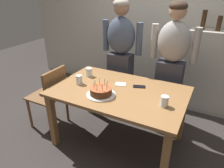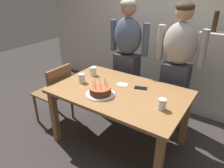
% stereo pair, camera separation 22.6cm
% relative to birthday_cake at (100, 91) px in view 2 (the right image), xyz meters
% --- Properties ---
extents(ground_plane, '(10.00, 10.00, 0.00)m').
position_rel_birthday_cake_xyz_m(ground_plane, '(0.12, 0.19, -0.78)').
color(ground_plane, '#332D2B').
extents(back_wall, '(5.20, 0.10, 2.60)m').
position_rel_birthday_cake_xyz_m(back_wall, '(0.12, 1.74, 0.52)').
color(back_wall, beige).
rests_on(back_wall, ground_plane).
extents(dining_table, '(1.50, 0.96, 0.74)m').
position_rel_birthday_cake_xyz_m(dining_table, '(0.12, 0.19, -0.14)').
color(dining_table, olive).
rests_on(dining_table, ground_plane).
extents(birthday_cake, '(0.32, 0.32, 0.17)m').
position_rel_birthday_cake_xyz_m(birthday_cake, '(0.00, 0.00, 0.00)').
color(birthday_cake, white).
rests_on(birthday_cake, dining_table).
extents(water_glass_near, '(0.08, 0.08, 0.11)m').
position_rel_birthday_cake_xyz_m(water_glass_near, '(-0.40, 0.37, 0.01)').
color(water_glass_near, silver).
rests_on(water_glass_near, dining_table).
extents(water_glass_far, '(0.08, 0.08, 0.11)m').
position_rel_birthday_cake_xyz_m(water_glass_far, '(0.67, 0.09, 0.01)').
color(water_glass_far, silver).
rests_on(water_glass_far, dining_table).
extents(water_glass_side, '(0.08, 0.08, 0.11)m').
position_rel_birthday_cake_xyz_m(water_glass_side, '(-0.38, 0.12, 0.01)').
color(water_glass_side, silver).
rests_on(water_glass_side, dining_table).
extents(cell_phone, '(0.16, 0.11, 0.01)m').
position_rel_birthday_cake_xyz_m(cell_phone, '(0.30, 0.38, -0.04)').
color(cell_phone, black).
rests_on(cell_phone, dining_table).
extents(napkin_stack, '(0.15, 0.13, 0.01)m').
position_rel_birthday_cake_xyz_m(napkin_stack, '(0.08, 0.34, -0.04)').
color(napkin_stack, white).
rests_on(napkin_stack, dining_table).
extents(person_man_bearded, '(0.61, 0.27, 1.66)m').
position_rel_birthday_cake_xyz_m(person_man_bearded, '(-0.21, 0.93, 0.09)').
color(person_man_bearded, '#33333D').
rests_on(person_man_bearded, ground_plane).
extents(person_woman_cardigan, '(0.61, 0.27, 1.66)m').
position_rel_birthday_cake_xyz_m(person_woman_cardigan, '(0.52, 0.93, 0.09)').
color(person_woman_cardigan, '#33333D').
rests_on(person_woman_cardigan, ground_plane).
extents(dining_chair, '(0.42, 0.42, 0.87)m').
position_rel_birthday_cake_xyz_m(dining_chair, '(-0.82, 0.07, -0.27)').
color(dining_chair, brown).
rests_on(dining_chair, ground_plane).
extents(shelf_cabinet, '(0.71, 0.30, 1.55)m').
position_rel_birthday_cake_xyz_m(shelf_cabinet, '(0.98, 1.52, -0.15)').
color(shelf_cabinet, beige).
rests_on(shelf_cabinet, ground_plane).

